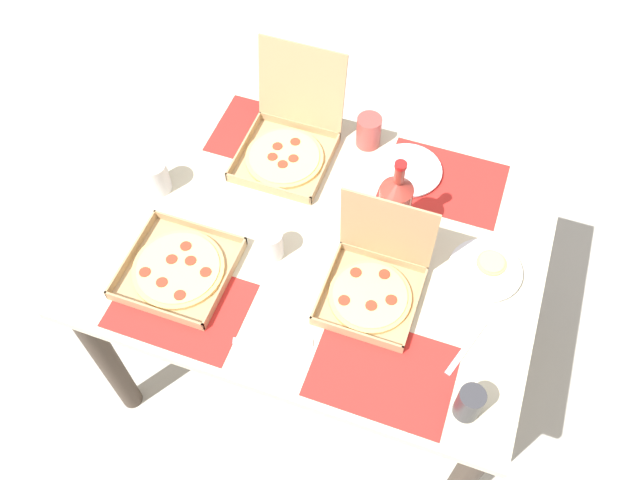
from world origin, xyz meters
TOP-DOWN VIEW (x-y plane):
  - ground_plane at (0.00, 0.00)m, footprint 6.00×6.00m
  - dining_table at (0.00, 0.00)m, footprint 1.27×0.95m
  - placemat_near_left at (-0.29, -0.33)m, footprint 0.36×0.26m
  - placemat_near_right at (0.29, -0.33)m, footprint 0.36×0.26m
  - placemat_far_left at (-0.29, 0.33)m, footprint 0.36×0.26m
  - placemat_far_right at (0.29, 0.33)m, footprint 0.36×0.26m
  - pizza_box_corner_right at (0.19, -0.11)m, footprint 0.26×0.26m
  - pizza_box_center at (-0.20, 0.28)m, footprint 0.28×0.33m
  - pizza_box_corner_left at (-0.34, -0.23)m, footprint 0.29×0.29m
  - plate_near_left at (0.47, 0.05)m, footprint 0.20×0.20m
  - plate_far_left at (0.17, 0.33)m, footprint 0.21×0.21m
  - soda_bottle at (0.19, 0.08)m, footprint 0.09×0.09m
  - cup_clear_right at (-0.11, -0.09)m, footprint 0.07×0.07m
  - cup_red at (-0.52, 0.02)m, footprint 0.08×0.08m
  - cup_spare at (0.51, -0.36)m, footprint 0.07×0.07m
  - cup_clear_left at (0.02, 0.40)m, footprint 0.08×0.08m
  - fork_by_far_left at (0.47, -0.19)m, footprint 0.08×0.19m
  - knife_by_far_right at (-0.01, -0.34)m, footprint 0.21×0.08m

SIDE VIEW (x-z plane):
  - ground_plane at x=0.00m, z-range 0.00..0.00m
  - dining_table at x=0.00m, z-range 0.25..1.00m
  - placemat_near_left at x=-0.29m, z-range 0.74..0.74m
  - placemat_near_right at x=0.29m, z-range 0.74..0.74m
  - placemat_far_left at x=-0.29m, z-range 0.74..0.74m
  - placemat_far_right at x=0.29m, z-range 0.74..0.74m
  - fork_by_far_left at x=0.47m, z-range 0.74..0.75m
  - knife_by_far_right at x=-0.01m, z-range 0.74..0.75m
  - plate_far_left at x=0.17m, z-range 0.74..0.76m
  - plate_near_left at x=0.47m, z-range 0.74..0.77m
  - pizza_box_corner_left at x=-0.34m, z-range 0.74..0.77m
  - pizza_box_corner_right at x=0.19m, z-range 0.64..0.93m
  - pizza_box_center at x=-0.20m, z-range 0.64..0.95m
  - cup_clear_right at x=-0.11m, z-range 0.74..0.84m
  - cup_spare at x=0.51m, z-range 0.74..0.85m
  - cup_clear_left at x=0.02m, z-range 0.74..0.85m
  - cup_red at x=-0.52m, z-range 0.74..0.85m
  - soda_bottle at x=0.19m, z-range 0.71..1.04m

